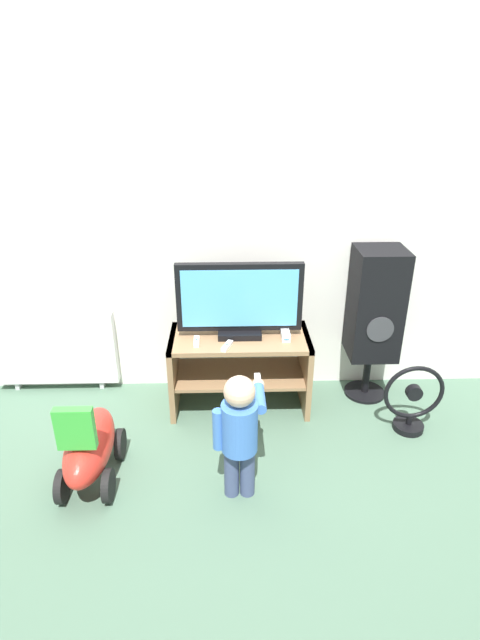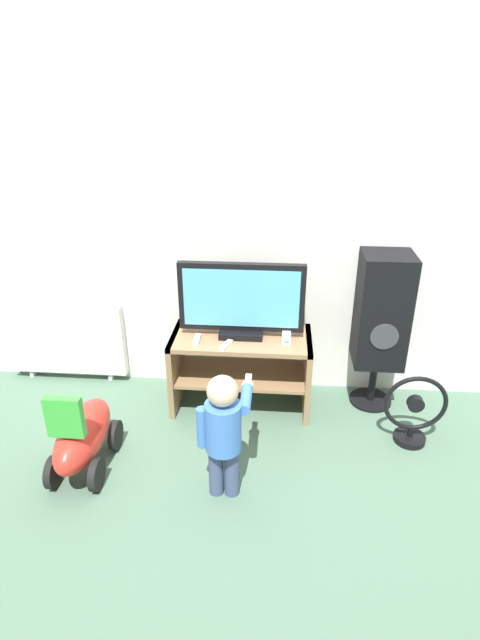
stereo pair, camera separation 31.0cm
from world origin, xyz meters
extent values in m
plane|color=#4C6B56|center=(0.00, 0.00, 0.00)|extent=(16.00, 16.00, 0.00)
cube|color=silver|center=(0.00, 0.53, 1.30)|extent=(10.00, 0.06, 2.60)
cube|color=#93704C|center=(0.00, 0.22, 0.51)|extent=(0.92, 0.45, 0.03)
cube|color=#93704C|center=(0.00, 0.22, 0.24)|extent=(0.88, 0.41, 0.02)
cube|color=#93704C|center=(-0.44, 0.22, 0.26)|extent=(0.04, 0.45, 0.53)
cube|color=#93704C|center=(0.44, 0.22, 0.26)|extent=(0.04, 0.45, 0.53)
cube|color=black|center=(0.00, 0.25, 0.55)|extent=(0.28, 0.20, 0.04)
cube|color=black|center=(0.00, 0.25, 0.80)|extent=(0.80, 0.05, 0.45)
cube|color=#59B2EA|center=(0.00, 0.22, 0.80)|extent=(0.73, 0.01, 0.38)
cube|color=white|center=(0.29, 0.20, 0.55)|extent=(0.05, 0.15, 0.05)
cube|color=#3F8CE5|center=(0.29, 0.12, 0.55)|extent=(0.03, 0.00, 0.01)
cube|color=white|center=(-0.28, 0.13, 0.54)|extent=(0.04, 0.13, 0.02)
cylinder|color=#337FD8|center=(-0.28, 0.13, 0.55)|extent=(0.01, 0.01, 0.00)
cube|color=white|center=(-0.08, 0.07, 0.54)|extent=(0.08, 0.13, 0.02)
cylinder|color=#337FD8|center=(-0.08, 0.07, 0.55)|extent=(0.01, 0.01, 0.00)
cylinder|color=#3F4C72|center=(-0.07, -0.62, 0.15)|extent=(0.08, 0.08, 0.30)
cylinder|color=#3F4C72|center=(0.02, -0.62, 0.15)|extent=(0.08, 0.08, 0.30)
cylinder|color=#3F72C6|center=(-0.02, -0.62, 0.44)|extent=(0.19, 0.19, 0.27)
sphere|color=beige|center=(-0.02, -0.62, 0.66)|extent=(0.16, 0.16, 0.16)
cylinder|color=#3F72C6|center=(-0.13, -0.62, 0.43)|extent=(0.06, 0.06, 0.23)
cylinder|color=#3F72C6|center=(0.08, -0.50, 0.54)|extent=(0.06, 0.23, 0.06)
sphere|color=beige|center=(0.08, -0.39, 0.54)|extent=(0.07, 0.07, 0.07)
cube|color=white|center=(0.08, -0.35, 0.54)|extent=(0.03, 0.13, 0.02)
cylinder|color=black|center=(0.90, 0.32, 0.01)|extent=(0.29, 0.29, 0.02)
cylinder|color=black|center=(0.90, 0.32, 0.16)|extent=(0.05, 0.05, 0.33)
cube|color=black|center=(0.90, 0.32, 0.70)|extent=(0.32, 0.31, 0.75)
cylinder|color=#38383D|center=(0.90, 0.16, 0.59)|extent=(0.18, 0.01, 0.18)
cylinder|color=black|center=(1.08, -0.09, 0.02)|extent=(0.19, 0.19, 0.04)
cylinder|color=black|center=(1.08, -0.09, 0.07)|extent=(0.04, 0.04, 0.06)
torus|color=black|center=(1.08, -0.09, 0.28)|extent=(0.38, 0.03, 0.38)
cylinder|color=black|center=(1.08, -0.09, 0.28)|extent=(0.10, 0.05, 0.10)
ellipsoid|color=red|center=(-0.84, -0.47, 0.22)|extent=(0.24, 0.62, 0.26)
cube|color=green|center=(-0.84, -0.64, 0.47)|extent=(0.19, 0.05, 0.23)
cylinder|color=black|center=(-0.97, -0.30, 0.09)|extent=(0.04, 0.18, 0.18)
cylinder|color=black|center=(-0.72, -0.30, 0.09)|extent=(0.04, 0.18, 0.18)
cylinder|color=black|center=(-0.97, -0.64, 0.09)|extent=(0.04, 0.18, 0.18)
cylinder|color=black|center=(-0.72, -0.64, 0.09)|extent=(0.04, 0.18, 0.18)
cube|color=white|center=(-1.31, 0.46, 0.33)|extent=(0.87, 0.08, 0.54)
cube|color=silver|center=(-1.61, 0.46, 0.03)|extent=(0.03, 0.05, 0.06)
cube|color=silver|center=(-1.00, 0.46, 0.03)|extent=(0.03, 0.05, 0.06)
camera|label=1|loc=(-0.08, -2.67, 2.02)|focal=28.00mm
camera|label=2|loc=(0.23, -2.66, 2.02)|focal=28.00mm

